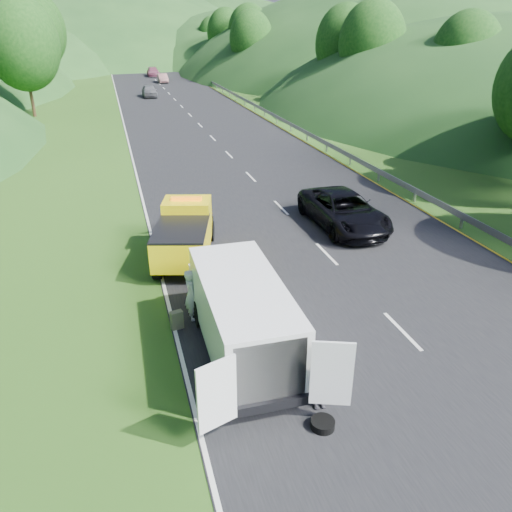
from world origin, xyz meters
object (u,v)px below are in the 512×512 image
object	(u,v)px
child	(240,328)
worker	(319,408)
passing_suv	(342,227)
spare_tire	(322,428)
woman	(193,318)
white_van	(241,312)
suitcase	(177,320)
tow_truck	(185,232)

from	to	relation	value
child	worker	world-z (taller)	worker
child	worker	distance (m)	4.19
child	passing_suv	distance (m)	9.89
spare_tire	passing_suv	distance (m)	13.27
woman	child	world-z (taller)	woman
child	worker	size ratio (longest dim) A/B	0.65
white_van	suitcase	xyz separation A→B (m)	(-1.68, 1.72, -1.03)
suitcase	spare_tire	bearing A→B (deg)	-62.20
white_van	worker	world-z (taller)	white_van
child	suitcase	world-z (taller)	suitcase
tow_truck	suitcase	xyz separation A→B (m)	(-1.10, -5.23, -0.80)
white_van	woman	distance (m)	2.81
white_van	child	size ratio (longest dim) A/B	6.45
passing_suv	suitcase	bearing A→B (deg)	-144.17
woman	passing_suv	size ratio (longest dim) A/B	0.30
tow_truck	passing_suv	bearing A→B (deg)	25.55
child	spare_tire	xyz separation A→B (m)	(0.86, -4.72, 0.00)
woman	passing_suv	distance (m)	10.22
tow_truck	child	xyz separation A→B (m)	(0.80, -5.76, -1.12)
suitcase	spare_tire	xyz separation A→B (m)	(2.77, -5.25, -0.32)
tow_truck	passing_suv	distance (m)	7.87
worker	passing_suv	world-z (taller)	passing_suv
tow_truck	white_van	xyz separation A→B (m)	(0.57, -6.94, 0.23)
woman	passing_suv	xyz separation A→B (m)	(8.21, 6.09, 0.00)
tow_truck	child	size ratio (longest dim) A/B	5.39
tow_truck	worker	size ratio (longest dim) A/B	3.52
white_van	suitcase	world-z (taller)	white_van
child	white_van	bearing A→B (deg)	-55.54
white_van	spare_tire	xyz separation A→B (m)	(1.09, -3.53, -1.35)
passing_suv	tow_truck	bearing A→B (deg)	-171.04
white_van	passing_suv	xyz separation A→B (m)	(7.10, 8.29, -1.35)
child	spare_tire	distance (m)	4.79
tow_truck	spare_tire	xyz separation A→B (m)	(1.66, -10.48, -1.12)
woman	worker	size ratio (longest dim) A/B	1.09
white_van	suitcase	bearing A→B (deg)	135.10
white_van	passing_suv	size ratio (longest dim) A/B	1.15
woman	passing_suv	world-z (taller)	woman
worker	suitcase	xyz separation A→B (m)	(-2.96, 4.59, 0.32)
tow_truck	suitcase	size ratio (longest dim) A/B	8.93
worker	child	bearing A→B (deg)	108.46
spare_tire	woman	bearing A→B (deg)	110.99
spare_tire	passing_suv	xyz separation A→B (m)	(6.01, 11.83, 0.00)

